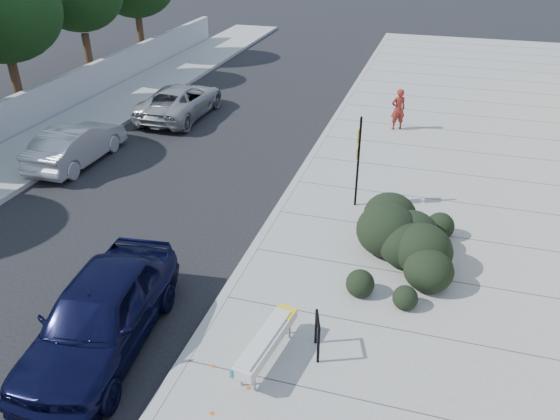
{
  "coord_description": "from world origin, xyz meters",
  "views": [
    {
      "loc": [
        3.91,
        -8.76,
        7.57
      ],
      "look_at": [
        0.51,
        2.61,
        1.0
      ],
      "focal_mm": 35.0,
      "sensor_mm": 36.0,
      "label": 1
    }
  ],
  "objects_px": {
    "suv_silver": "(180,101)",
    "wagon_silver": "(76,144)",
    "sedan_navy": "(100,314)",
    "sign_post": "(358,157)",
    "pedestrian": "(398,109)",
    "bike_rack": "(317,332)",
    "bench": "(266,341)"
  },
  "relations": [
    {
      "from": "sign_post",
      "to": "wagon_silver",
      "type": "height_order",
      "value": "sign_post"
    },
    {
      "from": "bench",
      "to": "suv_silver",
      "type": "relative_size",
      "value": 0.41
    },
    {
      "from": "sign_post",
      "to": "bench",
      "type": "bearing_deg",
      "value": -98.6
    },
    {
      "from": "suv_silver",
      "to": "wagon_silver",
      "type": "bearing_deg",
      "value": 76.42
    },
    {
      "from": "bench",
      "to": "bike_rack",
      "type": "height_order",
      "value": "bike_rack"
    },
    {
      "from": "wagon_silver",
      "to": "pedestrian",
      "type": "relative_size",
      "value": 2.57
    },
    {
      "from": "bike_rack",
      "to": "sign_post",
      "type": "relative_size",
      "value": 0.32
    },
    {
      "from": "sign_post",
      "to": "pedestrian",
      "type": "height_order",
      "value": "sign_post"
    },
    {
      "from": "bike_rack",
      "to": "sedan_navy",
      "type": "xyz_separation_m",
      "value": [
        -4.07,
        -0.85,
        0.13
      ]
    },
    {
      "from": "bike_rack",
      "to": "suv_silver",
      "type": "bearing_deg",
      "value": 107.68
    },
    {
      "from": "suv_silver",
      "to": "bench",
      "type": "bearing_deg",
      "value": 121.67
    },
    {
      "from": "sign_post",
      "to": "suv_silver",
      "type": "xyz_separation_m",
      "value": [
        -8.26,
        5.9,
        -0.98
      ]
    },
    {
      "from": "pedestrian",
      "to": "bike_rack",
      "type": "bearing_deg",
      "value": 60.55
    },
    {
      "from": "bench",
      "to": "wagon_silver",
      "type": "bearing_deg",
      "value": 150.17
    },
    {
      "from": "sedan_navy",
      "to": "bike_rack",
      "type": "bearing_deg",
      "value": 5.37
    },
    {
      "from": "bike_rack",
      "to": "sedan_navy",
      "type": "height_order",
      "value": "sedan_navy"
    },
    {
      "from": "sign_post",
      "to": "suv_silver",
      "type": "bearing_deg",
      "value": 140.42
    },
    {
      "from": "sedan_navy",
      "to": "suv_silver",
      "type": "height_order",
      "value": "sedan_navy"
    },
    {
      "from": "bike_rack",
      "to": "sign_post",
      "type": "height_order",
      "value": "sign_post"
    },
    {
      "from": "sign_post",
      "to": "wagon_silver",
      "type": "bearing_deg",
      "value": 172.31
    },
    {
      "from": "pedestrian",
      "to": "sedan_navy",
      "type": "bearing_deg",
      "value": 43.86
    },
    {
      "from": "bench",
      "to": "wagon_silver",
      "type": "xyz_separation_m",
      "value": [
        -9.0,
        7.16,
        0.05
      ]
    },
    {
      "from": "bike_rack",
      "to": "sedan_navy",
      "type": "distance_m",
      "value": 4.16
    },
    {
      "from": "bike_rack",
      "to": "wagon_silver",
      "type": "relative_size",
      "value": 0.21
    },
    {
      "from": "bench",
      "to": "sedan_navy",
      "type": "xyz_separation_m",
      "value": [
        -3.22,
        -0.37,
        0.16
      ]
    },
    {
      "from": "suv_silver",
      "to": "sign_post",
      "type": "bearing_deg",
      "value": 144.3
    },
    {
      "from": "bench",
      "to": "sign_post",
      "type": "distance_m",
      "value": 6.66
    },
    {
      "from": "sign_post",
      "to": "wagon_silver",
      "type": "relative_size",
      "value": 0.65
    },
    {
      "from": "sign_post",
      "to": "pedestrian",
      "type": "relative_size",
      "value": 1.67
    },
    {
      "from": "sedan_navy",
      "to": "wagon_silver",
      "type": "bearing_deg",
      "value": 121.11
    },
    {
      "from": "sign_post",
      "to": "wagon_silver",
      "type": "xyz_separation_m",
      "value": [
        -9.52,
        0.6,
        -0.98
      ]
    },
    {
      "from": "bench",
      "to": "sign_post",
      "type": "xyz_separation_m",
      "value": [
        0.52,
        6.56,
        1.03
      ]
    }
  ]
}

